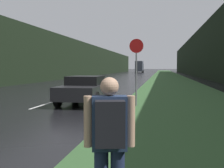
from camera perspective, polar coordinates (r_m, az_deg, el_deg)
grass_verge at (r=39.41m, az=11.77°, el=0.83°), size 6.00×240.00×0.02m
lane_stripe_c at (r=13.46m, az=-13.64°, el=-4.08°), size 0.12×3.00×0.01m
lane_stripe_d at (r=20.03m, az=-5.58°, el=-1.57°), size 0.12×3.00×0.01m
lane_stripe_e at (r=26.82m, az=-1.56°, el=-0.29°), size 0.12×3.00×0.01m
lane_stripe_f at (r=33.69m, az=0.84°, el=0.46°), size 0.12×3.00×0.01m
treeline_far_side at (r=51.59m, az=-6.85°, el=4.97°), size 2.00×140.00×6.33m
treeline_near_side at (r=49.94m, az=18.41°, el=6.02°), size 2.00×140.00×8.32m
stop_sign at (r=12.51m, az=4.96°, el=3.62°), size 0.62×0.07×2.99m
hitchhiker_with_backpack at (r=3.12m, az=-0.49°, el=-11.39°), size 0.55×0.46×1.63m
car_passing_near at (r=13.37m, az=-5.57°, el=-1.08°), size 1.90×4.06×1.32m
delivery_truck at (r=92.64m, az=5.60°, el=3.53°), size 2.44×8.32×3.74m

